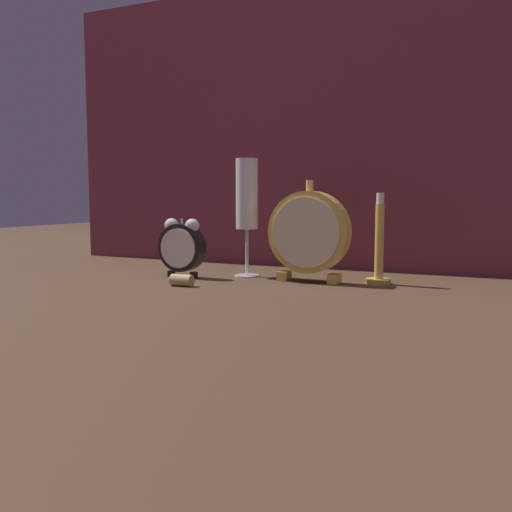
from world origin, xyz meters
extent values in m
plane|color=#422D1E|center=(0.00, 0.00, 0.00)|extent=(4.00, 4.00, 0.00)
cube|color=brown|center=(0.00, 0.33, 0.33)|extent=(1.24, 0.01, 0.65)
cube|color=black|center=(-0.18, 0.06, 0.01)|extent=(0.01, 0.01, 0.01)
cube|color=black|center=(-0.13, 0.06, 0.01)|extent=(0.01, 0.01, 0.01)
cylinder|color=black|center=(-0.16, 0.06, 0.06)|extent=(0.10, 0.03, 0.10)
cylinder|color=silver|center=(-0.16, 0.04, 0.06)|extent=(0.08, 0.00, 0.08)
sphere|color=silver|center=(-0.18, 0.06, 0.11)|extent=(0.03, 0.03, 0.03)
sphere|color=silver|center=(-0.13, 0.06, 0.11)|extent=(0.03, 0.03, 0.03)
cylinder|color=silver|center=(-0.16, 0.06, 0.11)|extent=(0.00, 0.00, 0.02)
cube|color=gold|center=(0.05, 0.10, 0.01)|extent=(0.02, 0.03, 0.02)
cube|color=gold|center=(0.15, 0.10, 0.01)|extent=(0.02, 0.03, 0.02)
cylinder|color=gold|center=(0.10, 0.10, 0.10)|extent=(0.16, 0.04, 0.16)
cylinder|color=beige|center=(0.10, 0.08, 0.10)|extent=(0.13, 0.00, 0.13)
cylinder|color=gold|center=(0.10, 0.10, 0.19)|extent=(0.01, 0.01, 0.02)
cylinder|color=silver|center=(-0.04, 0.12, 0.00)|extent=(0.05, 0.05, 0.01)
cylinder|color=silver|center=(-0.04, 0.12, 0.05)|extent=(0.01, 0.01, 0.09)
cylinder|color=white|center=(-0.04, 0.12, 0.17)|extent=(0.05, 0.05, 0.14)
cylinder|color=beige|center=(-0.04, 0.12, 0.14)|extent=(0.04, 0.04, 0.09)
cylinder|color=gold|center=(0.23, 0.13, 0.01)|extent=(0.05, 0.05, 0.01)
cylinder|color=gold|center=(0.23, 0.13, 0.08)|extent=(0.02, 0.02, 0.14)
cylinder|color=silver|center=(0.23, 0.13, 0.16)|extent=(0.01, 0.01, 0.02)
cylinder|color=tan|center=(-0.09, -0.04, 0.01)|extent=(0.04, 0.02, 0.02)
camera|label=1|loc=(0.46, -0.93, 0.17)|focal=40.00mm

